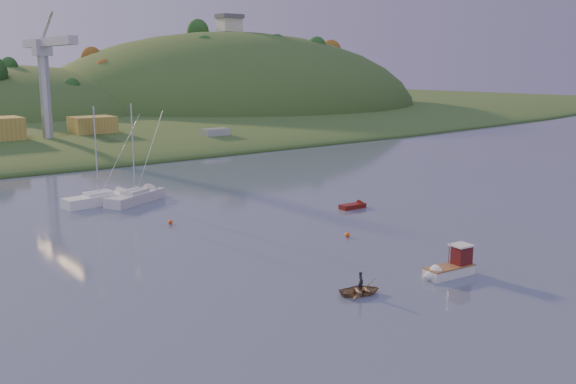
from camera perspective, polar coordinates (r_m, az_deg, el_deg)
hill_right at (r=249.56m, az=-5.08°, el=7.09°), size 150.00×130.00×60.00m
hilltop_house at (r=249.49m, az=-5.22°, el=14.77°), size 9.00×7.00×6.45m
wharf at (r=144.39m, az=-19.58°, el=4.09°), size 42.00×16.00×2.40m
shed_east at (r=148.61m, az=-16.97°, el=5.67°), size 9.00×7.00×4.00m
dock_crane at (r=139.14m, az=-20.72°, el=10.38°), size 3.20×28.00×20.30m
fishing_boat at (r=55.20m, az=13.91°, el=-6.59°), size 5.46×2.21×3.39m
sailboat_near at (r=84.68m, az=-16.48°, el=-0.55°), size 9.18×3.64×12.41m
sailboat_far at (r=84.70m, az=-13.43°, el=-0.38°), size 9.38×6.64×12.69m
canoe at (r=50.03m, az=6.47°, el=-8.68°), size 3.87×3.29×0.68m
paddler at (r=49.88m, az=6.48°, el=-8.20°), size 0.54×0.67×1.57m
red_tender at (r=79.97m, az=6.18°, el=-1.19°), size 4.03×1.58×1.35m
work_vessel at (r=144.16m, az=-6.44°, el=4.69°), size 14.53×5.74×3.68m
buoy_1 at (r=66.18m, az=5.31°, el=-3.80°), size 0.50×0.50×0.50m
buoy_3 at (r=72.42m, az=-10.42°, el=-2.64°), size 0.50×0.50×0.50m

